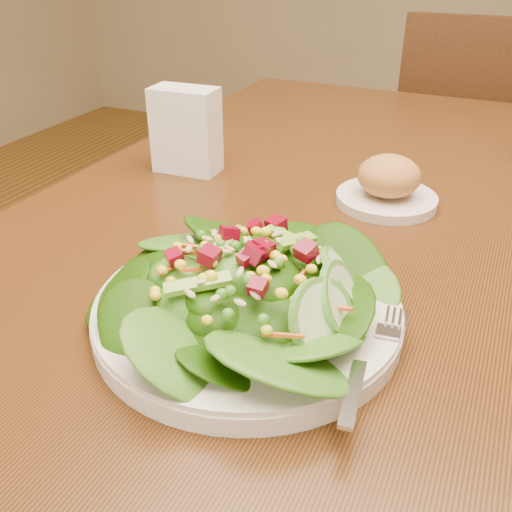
# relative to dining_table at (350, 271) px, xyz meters

# --- Properties ---
(dining_table) EXTENTS (0.90, 1.40, 0.75)m
(dining_table) POSITION_rel_dining_table_xyz_m (0.00, 0.00, 0.00)
(dining_table) COLOR #562C10
(dining_table) RESTS_ON ground_plane
(chair_far) EXTENTS (0.44, 0.45, 0.90)m
(chair_far) POSITION_rel_dining_table_xyz_m (0.05, 1.06, -0.17)
(chair_far) COLOR #472714
(chair_far) RESTS_ON ground_plane
(salad_plate) EXTENTS (0.31, 0.31, 0.09)m
(salad_plate) POSITION_rel_dining_table_xyz_m (-0.01, -0.30, 0.13)
(salad_plate) COLOR silver
(salad_plate) RESTS_ON dining_table
(bread_plate) EXTENTS (0.14, 0.14, 0.07)m
(bread_plate) POSITION_rel_dining_table_xyz_m (0.03, 0.04, 0.13)
(bread_plate) COLOR silver
(bread_plate) RESTS_ON dining_table
(napkin_holder) EXTENTS (0.11, 0.06, 0.13)m
(napkin_holder) POSITION_rel_dining_table_xyz_m (-0.29, 0.03, 0.17)
(napkin_holder) COLOR white
(napkin_holder) RESTS_ON dining_table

